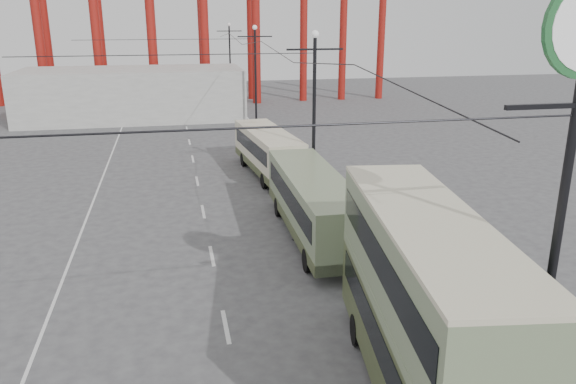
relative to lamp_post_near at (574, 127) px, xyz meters
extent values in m
cube|color=silver|center=(-6.60, 22.00, -7.86)|extent=(0.15, 82.00, 0.01)
cube|color=silver|center=(-0.20, 23.00, -7.86)|extent=(0.12, 120.00, 0.01)
cube|color=silver|center=(-12.60, 23.00, -7.86)|extent=(0.12, 120.00, 0.01)
cylinder|color=black|center=(0.00, 0.00, -3.36)|extent=(0.20, 0.20, 9.00)
cylinder|color=black|center=(0.00, 21.00, -3.36)|extent=(0.20, 0.20, 9.00)
cylinder|color=black|center=(0.00, 21.00, -7.61)|extent=(0.44, 0.44, 0.50)
cube|color=black|center=(0.00, 21.00, 0.44)|extent=(3.20, 0.10, 0.10)
sphere|color=white|center=(0.00, 21.00, 1.24)|extent=(0.44, 0.44, 0.44)
cylinder|color=black|center=(0.00, 43.00, -3.36)|extent=(0.20, 0.20, 9.00)
cylinder|color=black|center=(0.00, 43.00, -7.61)|extent=(0.44, 0.44, 0.50)
cube|color=black|center=(0.00, 43.00, 0.44)|extent=(3.20, 0.10, 0.10)
sphere|color=white|center=(0.00, 43.00, 1.24)|extent=(0.44, 0.44, 0.44)
cylinder|color=black|center=(0.00, 65.00, -3.36)|extent=(0.20, 0.20, 9.00)
cylinder|color=black|center=(0.00, 65.00, -7.61)|extent=(0.44, 0.44, 0.50)
cube|color=black|center=(0.00, 65.00, 0.44)|extent=(3.20, 0.10, 0.10)
sphere|color=white|center=(0.00, 65.00, 1.24)|extent=(0.44, 0.44, 0.44)
cylinder|color=maroon|center=(13.40, 59.00, 3.14)|extent=(0.90, 0.90, 22.00)
cylinder|color=maroon|center=(18.40, 59.00, -0.86)|extent=(0.90, 0.90, 14.00)
cube|color=#9F9E99|center=(-11.60, 50.00, -5.36)|extent=(22.00, 10.00, 5.00)
cube|color=#333E21|center=(-1.89, 2.22, -6.23)|extent=(3.82, 10.14, 2.18)
cube|color=black|center=(-1.89, 2.22, -5.78)|extent=(3.59, 8.19, 0.89)
cube|color=gray|center=(-1.89, 2.22, -4.99)|extent=(3.84, 10.14, 0.30)
cube|color=gray|center=(-1.89, 2.22, -3.75)|extent=(3.82, 10.14, 2.18)
cube|color=black|center=(-1.89, 2.22, -3.66)|extent=(3.78, 9.56, 0.84)
cube|color=beige|center=(-1.89, 2.22, -2.61)|extent=(3.84, 10.14, 0.12)
cylinder|color=black|center=(-2.61, 5.12, -7.37)|extent=(0.41, 1.02, 0.99)
cylinder|color=black|center=(-0.40, 4.81, -7.37)|extent=(0.41, 1.02, 0.99)
cube|color=gray|center=(-1.71, 14.24, -6.14)|extent=(2.62, 10.83, 2.36)
cube|color=black|center=(-1.71, 14.24, -5.75)|extent=(2.64, 9.66, 0.93)
cube|color=#333E21|center=(-1.71, 14.24, -7.08)|extent=(2.65, 10.83, 0.49)
cube|color=gray|center=(-1.71, 14.24, -4.89)|extent=(2.64, 10.83, 0.16)
cylinder|color=black|center=(-2.77, 17.29, -7.37)|extent=(0.29, 0.99, 0.98)
cylinder|color=black|center=(-0.55, 17.26, -7.37)|extent=(0.29, 0.99, 0.98)
cylinder|color=black|center=(-2.87, 10.82, -7.37)|extent=(0.29, 0.99, 0.98)
cylinder|color=black|center=(-0.65, 10.78, -7.37)|extent=(0.29, 0.99, 0.98)
cube|color=beige|center=(-1.89, 25.65, -6.22)|extent=(3.21, 9.55, 2.25)
cube|color=black|center=(-1.89, 25.65, -5.85)|extent=(3.15, 8.44, 0.89)
cube|color=#333E21|center=(-1.89, 25.65, -7.11)|extent=(3.24, 9.56, 0.47)
cube|color=beige|center=(-1.89, 25.65, -5.02)|extent=(3.23, 9.55, 0.15)
cylinder|color=black|center=(-3.18, 27.98, -7.39)|extent=(0.35, 0.96, 0.94)
cylinder|color=black|center=(-1.07, 28.18, -7.39)|extent=(0.35, 0.96, 0.94)
cylinder|color=black|center=(-2.68, 22.75, -7.39)|extent=(0.35, 0.96, 0.94)
cylinder|color=black|center=(-0.57, 22.95, -7.39)|extent=(0.35, 0.96, 0.94)
imported|color=black|center=(-2.59, 14.07, -7.02)|extent=(0.71, 0.57, 1.68)
camera|label=1|loc=(-7.98, -9.79, 2.12)|focal=35.00mm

